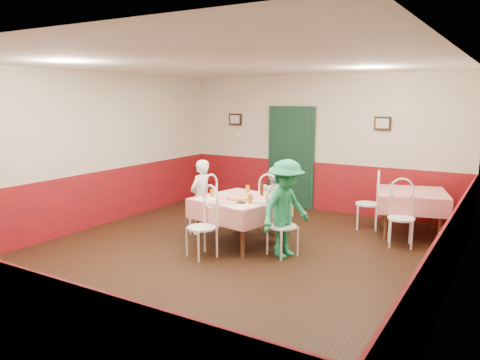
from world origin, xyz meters
The scene contains 38 objects.
floor centered at (0.00, 0.00, 0.00)m, with size 7.00×7.00×0.00m, color black.
ceiling centered at (0.00, 0.00, 2.80)m, with size 7.00×7.00×0.00m, color white.
back_wall centered at (0.00, 3.50, 1.40)m, with size 6.00×0.10×2.80m, color beige.
left_wall centered at (-3.00, 0.00, 1.40)m, with size 0.10×7.00×2.80m, color beige.
right_wall centered at (3.00, 0.00, 1.40)m, with size 0.10×7.00×2.80m, color beige.
wainscot_back centered at (0.00, 3.48, 0.50)m, with size 6.00×0.03×1.00m, color maroon.
wainscot_front centered at (0.00, -3.48, 0.50)m, with size 6.00×0.03×1.00m, color maroon.
wainscot_left centered at (-2.98, 0.00, 0.50)m, with size 0.03×7.00×1.00m, color maroon.
wainscot_right centered at (2.98, 0.00, 0.50)m, with size 0.03×7.00×1.00m, color maroon.
door centered at (-0.60, 3.45, 1.05)m, with size 0.96×0.06×2.10m, color black.
picture_left centered at (-2.00, 3.45, 1.85)m, with size 0.32×0.03×0.26m, color black.
picture_right centered at (1.30, 3.45, 1.85)m, with size 0.32×0.03×0.26m, color black.
thermostat centered at (-1.90, 3.45, 1.50)m, with size 0.10×0.03×0.10m, color white.
main_table centered at (-0.16, 0.61, 0.38)m, with size 1.22×1.22×0.77m, color red.
second_table centered at (2.08, 2.58, 0.38)m, with size 1.12×1.12×0.77m, color red.
chair_left centered at (-1.00, 0.76, 0.45)m, with size 0.42×0.42×0.90m, color white, non-canonical shape.
chair_right centered at (0.67, 0.45, 0.45)m, with size 0.42×0.42×0.90m, color white, non-canonical shape.
chair_far centered at (-0.01, 1.44, 0.45)m, with size 0.42×0.42×0.90m, color white, non-canonical shape.
chair_near centered at (-0.32, -0.23, 0.45)m, with size 0.42×0.42×0.90m, color white, non-canonical shape.
chair_second_a centered at (1.33, 2.58, 0.45)m, with size 0.42×0.42×0.90m, color white, non-canonical shape.
chair_second_b centered at (2.08, 1.83, 0.45)m, with size 0.42×0.42×0.90m, color white, non-canonical shape.
pizza centered at (-0.15, 0.58, 0.77)m, with size 0.42×0.42×0.03m, color #B74723.
plate_left centered at (-0.56, 0.68, 0.77)m, with size 0.25×0.25×0.01m, color white.
plate_right centered at (0.26, 0.52, 0.77)m, with size 0.25×0.25×0.01m, color white.
plate_far centered at (-0.07, 1.03, 0.77)m, with size 0.25×0.25×0.01m, color white.
glass_a centered at (-0.58, 0.43, 0.82)m, with size 0.07×0.07×0.13m, color #BF7219.
glass_b centered at (0.18, 0.33, 0.83)m, with size 0.08×0.08×0.14m, color #BF7219.
glass_c centered at (-0.26, 1.03, 0.82)m, with size 0.07×0.07×0.13m, color #BF7219.
beer_bottle centered at (0.03, 0.97, 0.87)m, with size 0.06×0.06×0.22m, color #381C0A.
shaker_a centered at (-0.63, 0.25, 0.81)m, with size 0.04×0.04×0.09m, color silver.
shaker_b centered at (-0.62, 0.24, 0.81)m, with size 0.04×0.04×0.09m, color silver.
shaker_c centered at (-0.65, 0.35, 0.81)m, with size 0.04×0.04×0.09m, color #B23319.
menu_left centered at (-0.58, 0.30, 0.76)m, with size 0.30×0.40×0.00m, color white.
menu_right centered at (0.15, 0.14, 0.76)m, with size 0.30×0.40×0.00m, color white.
wallet centered at (0.06, 0.28, 0.77)m, with size 0.11×0.09×0.02m, color black.
diner_left centered at (-1.05, 0.77, 0.65)m, with size 0.47×0.31×1.29m, color gray.
diner_far centered at (0.00, 1.49, 0.58)m, with size 0.56×0.44×1.16m, color gray.
diner_right centered at (0.72, 0.44, 0.73)m, with size 0.94×0.54×1.45m, color gray.
Camera 1 is at (3.59, -5.62, 2.33)m, focal length 35.00 mm.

